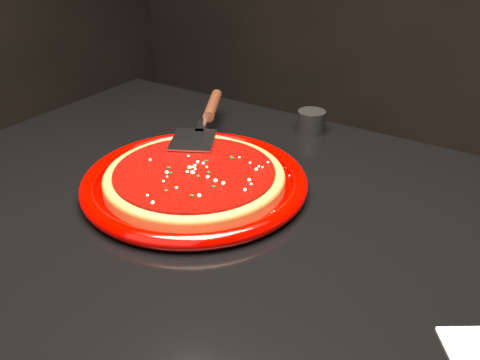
# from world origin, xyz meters

# --- Properties ---
(plate) EXTENTS (0.35, 0.35, 0.02)m
(plate) POSITION_xyz_m (-0.16, 0.05, 0.76)
(plate) COLOR #720100
(plate) RESTS_ON table
(pizza_crust) EXTENTS (0.28, 0.28, 0.01)m
(pizza_crust) POSITION_xyz_m (-0.16, 0.05, 0.77)
(pizza_crust) COLOR brown
(pizza_crust) RESTS_ON plate
(pizza_crust_rim) EXTENTS (0.28, 0.28, 0.02)m
(pizza_crust_rim) POSITION_xyz_m (-0.16, 0.05, 0.77)
(pizza_crust_rim) COLOR brown
(pizza_crust_rim) RESTS_ON plate
(pizza_sauce) EXTENTS (0.25, 0.25, 0.01)m
(pizza_sauce) POSITION_xyz_m (-0.16, 0.05, 0.78)
(pizza_sauce) COLOR #610300
(pizza_sauce) RESTS_ON plate
(parmesan_dusting) EXTENTS (0.23, 0.23, 0.01)m
(parmesan_dusting) POSITION_xyz_m (-0.16, 0.05, 0.78)
(parmesan_dusting) COLOR #F6EAC3
(parmesan_dusting) RESTS_ON plate
(basil_flecks) EXTENTS (0.21, 0.21, 0.00)m
(basil_flecks) POSITION_xyz_m (-0.16, 0.05, 0.78)
(basil_flecks) COLOR black
(basil_flecks) RESTS_ON plate
(pizza_server) EXTENTS (0.21, 0.30, 0.02)m
(pizza_server) POSITION_xyz_m (-0.25, 0.20, 0.79)
(pizza_server) COLOR silver
(pizza_server) RESTS_ON plate
(ramekin) EXTENTS (0.06, 0.06, 0.04)m
(ramekin) POSITION_xyz_m (-0.12, 0.34, 0.77)
(ramekin) COLOR black
(ramekin) RESTS_ON table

